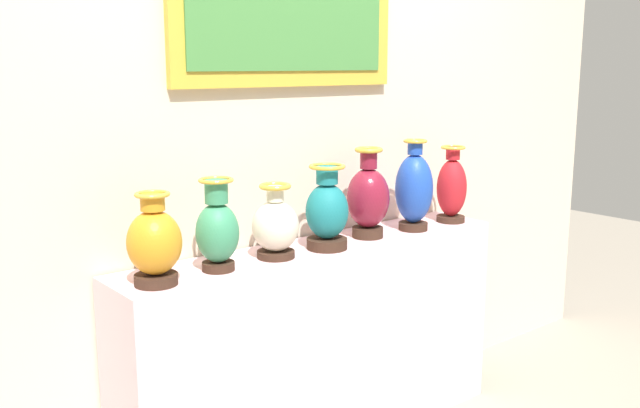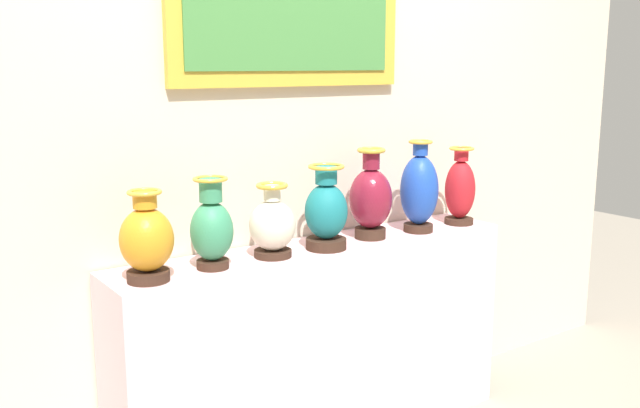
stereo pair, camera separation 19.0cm
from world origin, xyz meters
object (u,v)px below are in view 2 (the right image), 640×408
(vase_crimson, at_px, (460,190))
(vase_sapphire, at_px, (419,190))
(vase_jade, at_px, (212,228))
(vase_burgundy, at_px, (371,198))
(vase_amber, at_px, (147,240))
(vase_teal, at_px, (326,212))
(vase_ivory, at_px, (272,225))

(vase_crimson, bearing_deg, vase_sapphire, -179.01)
(vase_crimson, bearing_deg, vase_jade, -179.92)
(vase_burgundy, distance_m, vase_crimson, 0.49)
(vase_burgundy, bearing_deg, vase_jade, -178.08)
(vase_amber, bearing_deg, vase_teal, 0.14)
(vase_sapphire, bearing_deg, vase_burgundy, 173.65)
(vase_teal, xyz_separation_m, vase_sapphire, (0.49, 0.01, 0.03))
(vase_teal, height_order, vase_crimson, vase_crimson)
(vase_sapphire, relative_size, vase_crimson, 1.13)
(vase_burgundy, bearing_deg, vase_ivory, -178.01)
(vase_burgundy, xyz_separation_m, vase_crimson, (0.49, -0.02, -0.01))
(vase_sapphire, bearing_deg, vase_ivory, 179.18)
(vase_teal, bearing_deg, vase_amber, -179.86)
(vase_jade, bearing_deg, vase_ivory, 1.79)
(vase_jade, xyz_separation_m, vase_sapphire, (0.96, -0.00, 0.03))
(vase_jade, bearing_deg, vase_burgundy, 1.92)
(vase_burgundy, relative_size, vase_crimson, 1.08)
(vase_burgundy, bearing_deg, vase_teal, -171.73)
(vase_sapphire, bearing_deg, vase_amber, -179.49)
(vase_amber, height_order, vase_sapphire, vase_sapphire)
(vase_teal, distance_m, vase_burgundy, 0.25)
(vase_jade, xyz_separation_m, vase_ivory, (0.25, 0.01, -0.02))
(vase_teal, xyz_separation_m, vase_crimson, (0.74, 0.01, 0.01))
(vase_amber, bearing_deg, vase_jade, 3.18)
(vase_jade, relative_size, vase_sapphire, 0.83)
(vase_amber, relative_size, vase_sapphire, 0.78)
(vase_amber, height_order, vase_jade, vase_jade)
(vase_teal, bearing_deg, vase_ivory, 175.13)
(vase_ivory, relative_size, vase_crimson, 0.80)
(vase_amber, bearing_deg, vase_sapphire, 0.51)
(vase_amber, distance_m, vase_ivory, 0.49)
(vase_amber, relative_size, vase_ivory, 1.10)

